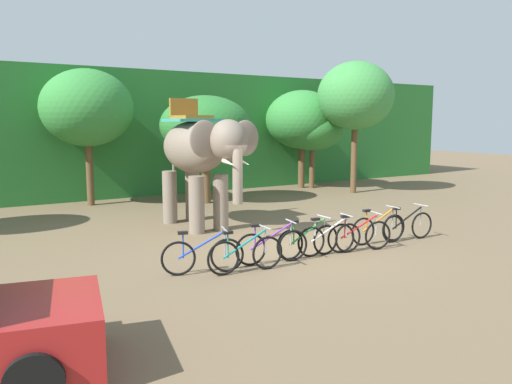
# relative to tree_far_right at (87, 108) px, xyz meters

# --- Properties ---
(ground_plane) EXTENTS (80.00, 80.00, 0.00)m
(ground_plane) POSITION_rel_tree_far_right_xyz_m (2.40, -9.32, -3.59)
(ground_plane) COLOR brown
(foliage_hedge) EXTENTS (36.00, 6.00, 5.23)m
(foliage_hedge) POSITION_rel_tree_far_right_xyz_m (2.40, 4.10, -0.97)
(foliage_hedge) COLOR #28702D
(foliage_hedge) RESTS_ON ground
(tree_far_right) EXTENTS (3.34, 3.34, 5.01)m
(tree_far_right) POSITION_rel_tree_far_right_xyz_m (0.00, 0.00, 0.00)
(tree_far_right) COLOR brown
(tree_far_right) RESTS_ON ground
(tree_left) EXTENTS (3.44, 3.44, 4.08)m
(tree_left) POSITION_rel_tree_far_right_xyz_m (3.90, -1.82, -0.65)
(tree_left) COLOR brown
(tree_left) RESTS_ON ground
(tree_center) EXTENTS (3.39, 3.39, 4.56)m
(tree_center) POSITION_rel_tree_far_right_xyz_m (9.82, -0.04, -0.40)
(tree_center) COLOR brown
(tree_center) RESTS_ON ground
(tree_center_left) EXTENTS (2.93, 2.93, 3.79)m
(tree_center_left) POSITION_rel_tree_far_right_xyz_m (10.19, -0.37, -0.82)
(tree_center_left) COLOR brown
(tree_center_left) RESTS_ON ground
(tree_right) EXTENTS (3.28, 3.28, 5.67)m
(tree_right) POSITION_rel_tree_far_right_xyz_m (10.69, -2.67, 0.61)
(tree_right) COLOR brown
(tree_right) RESTS_ON ground
(elephant) EXTENTS (2.08, 4.15, 3.78)m
(elephant) POSITION_rel_tree_far_right_xyz_m (1.58, -5.98, -1.39)
(elephant) COLOR gray
(elephant) RESTS_ON ground
(bike_blue) EXTENTS (1.65, 0.67, 0.92)m
(bike_blue) POSITION_rel_tree_far_right_xyz_m (-0.41, -10.15, -3.20)
(bike_blue) COLOR black
(bike_blue) RESTS_ON ground
(bike_teal) EXTENTS (1.71, 0.52, 0.92)m
(bike_teal) POSITION_rel_tree_far_right_xyz_m (0.38, -10.53, -3.20)
(bike_teal) COLOR black
(bike_teal) RESTS_ON ground
(bike_purple) EXTENTS (1.69, 0.53, 0.92)m
(bike_purple) POSITION_rel_tree_far_right_xyz_m (1.22, -10.26, -3.20)
(bike_purple) COLOR black
(bike_purple) RESTS_ON ground
(bike_green) EXTENTS (1.71, 0.52, 0.92)m
(bike_green) POSITION_rel_tree_far_right_xyz_m (2.19, -10.29, -3.20)
(bike_green) COLOR black
(bike_green) RESTS_ON ground
(bike_white) EXTENTS (1.70, 0.52, 0.92)m
(bike_white) POSITION_rel_tree_far_right_xyz_m (2.77, -10.36, -3.20)
(bike_white) COLOR black
(bike_white) RESTS_ON ground
(bike_red) EXTENTS (1.67, 0.58, 0.92)m
(bike_red) POSITION_rel_tree_far_right_xyz_m (3.59, -10.49, -3.20)
(bike_red) COLOR black
(bike_red) RESTS_ON ground
(bike_orange) EXTENTS (1.71, 0.52, 0.92)m
(bike_orange) POSITION_rel_tree_far_right_xyz_m (4.59, -10.14, -3.20)
(bike_orange) COLOR black
(bike_orange) RESTS_ON ground
(bike_black) EXTENTS (1.71, 0.52, 0.92)m
(bike_black) POSITION_rel_tree_far_right_xyz_m (5.45, -10.32, -3.20)
(bike_black) COLOR black
(bike_black) RESTS_ON ground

